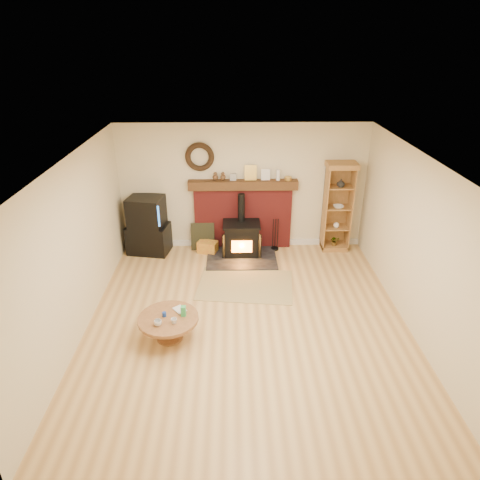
{
  "coord_description": "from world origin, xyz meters",
  "views": [
    {
      "loc": [
        -0.22,
        -5.55,
        4.12
      ],
      "look_at": [
        -0.09,
        1.0,
        0.95
      ],
      "focal_mm": 32.0,
      "sensor_mm": 36.0,
      "label": 1
    }
  ],
  "objects_px": {
    "wood_stove": "(242,240)",
    "curio_cabinet": "(337,207)",
    "tv_unit": "(148,226)",
    "coffee_table": "(169,321)"
  },
  "relations": [
    {
      "from": "wood_stove",
      "to": "coffee_table",
      "type": "height_order",
      "value": "wood_stove"
    },
    {
      "from": "curio_cabinet",
      "to": "coffee_table",
      "type": "height_order",
      "value": "curio_cabinet"
    },
    {
      "from": "wood_stove",
      "to": "tv_unit",
      "type": "xyz_separation_m",
      "value": [
        -1.91,
        0.2,
        0.24
      ]
    },
    {
      "from": "curio_cabinet",
      "to": "coffee_table",
      "type": "relative_size",
      "value": 2.1
    },
    {
      "from": "wood_stove",
      "to": "coffee_table",
      "type": "relative_size",
      "value": 1.57
    },
    {
      "from": "tv_unit",
      "to": "curio_cabinet",
      "type": "distance_m",
      "value": 3.89
    },
    {
      "from": "tv_unit",
      "to": "curio_cabinet",
      "type": "bearing_deg",
      "value": 1.26
    },
    {
      "from": "wood_stove",
      "to": "coffee_table",
      "type": "distance_m",
      "value": 2.9
    },
    {
      "from": "wood_stove",
      "to": "curio_cabinet",
      "type": "bearing_deg",
      "value": 8.18
    },
    {
      "from": "curio_cabinet",
      "to": "coffee_table",
      "type": "xyz_separation_m",
      "value": [
        -3.1,
        -2.95,
        -0.63
      ]
    }
  ]
}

